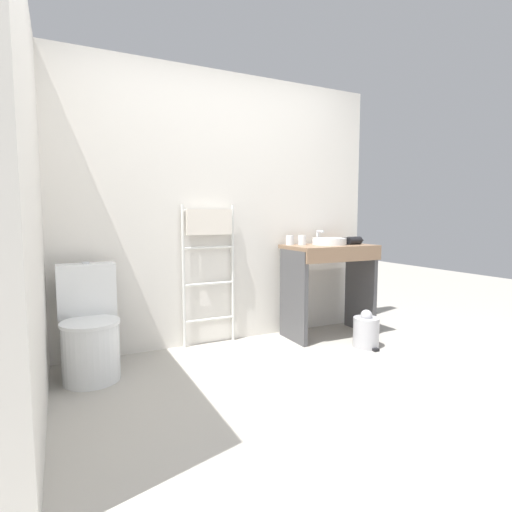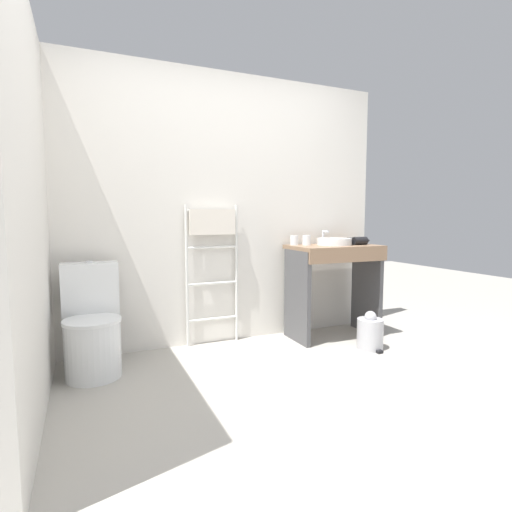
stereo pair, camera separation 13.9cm
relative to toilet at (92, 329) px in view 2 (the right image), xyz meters
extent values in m
plane|color=#A8A399|center=(1.14, -1.13, -0.33)|extent=(12.00, 12.00, 0.00)
cube|color=silver|center=(1.14, 0.41, 0.86)|extent=(3.06, 0.12, 2.38)
cube|color=silver|center=(-0.33, -0.39, 0.86)|extent=(0.12, 2.20, 2.38)
cylinder|color=white|center=(0.00, -0.08, -0.13)|extent=(0.38, 0.38, 0.40)
cylinder|color=white|center=(0.00, -0.08, 0.08)|extent=(0.39, 0.39, 0.02)
cube|color=white|center=(0.00, 0.17, 0.26)|extent=(0.40, 0.17, 0.39)
cylinder|color=silver|center=(0.00, 0.17, 0.46)|extent=(0.05, 0.05, 0.01)
cylinder|color=white|center=(0.77, 0.32, 0.29)|extent=(0.02, 0.02, 1.23)
cylinder|color=white|center=(1.22, 0.32, 0.29)|extent=(0.02, 0.02, 1.23)
cylinder|color=white|center=(1.00, 0.32, -0.11)|extent=(0.45, 0.02, 0.02)
cylinder|color=white|center=(1.00, 0.32, 0.21)|extent=(0.45, 0.02, 0.02)
cylinder|color=white|center=(1.00, 0.32, 0.53)|extent=(0.45, 0.02, 0.02)
cylinder|color=white|center=(1.00, 0.32, 0.85)|extent=(0.45, 0.02, 0.02)
cube|color=silver|center=(1.00, 0.29, 0.75)|extent=(0.40, 0.04, 0.22)
cube|color=#84664C|center=(2.10, 0.07, 0.52)|extent=(0.82, 0.50, 0.03)
cube|color=#84664C|center=(2.10, -0.16, 0.45)|extent=(0.82, 0.02, 0.10)
cube|color=#4C4C4F|center=(1.71, 0.07, 0.09)|extent=(0.04, 0.42, 0.83)
cube|color=#4C4C4F|center=(2.49, 0.07, 0.09)|extent=(0.04, 0.42, 0.83)
cylinder|color=white|center=(2.12, 0.09, 0.57)|extent=(0.32, 0.32, 0.06)
cylinder|color=silver|center=(2.12, 0.09, 0.60)|extent=(0.26, 0.26, 0.01)
cylinder|color=silver|center=(2.12, 0.28, 0.60)|extent=(0.02, 0.02, 0.13)
cylinder|color=silver|center=(2.12, 0.24, 0.66)|extent=(0.02, 0.09, 0.02)
cylinder|color=white|center=(1.77, 0.24, 0.58)|extent=(0.07, 0.07, 0.09)
cylinder|color=white|center=(1.87, 0.18, 0.58)|extent=(0.08, 0.08, 0.09)
cylinder|color=black|center=(2.35, 0.02, 0.57)|extent=(0.14, 0.08, 0.08)
cone|color=black|center=(2.44, 0.02, 0.57)|extent=(0.05, 0.06, 0.06)
cube|color=black|center=(2.32, 0.10, 0.57)|extent=(0.05, 0.08, 0.05)
cylinder|color=#B7B7BC|center=(2.18, -0.36, -0.20)|extent=(0.22, 0.22, 0.26)
sphere|color=#B7B7BC|center=(2.18, -0.36, -0.05)|extent=(0.10, 0.10, 0.10)
cube|color=black|center=(2.18, -0.49, -0.32)|extent=(0.05, 0.04, 0.02)
camera|label=1|loc=(-0.16, -2.96, 0.80)|focal=28.00mm
camera|label=2|loc=(-0.03, -3.02, 0.80)|focal=28.00mm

